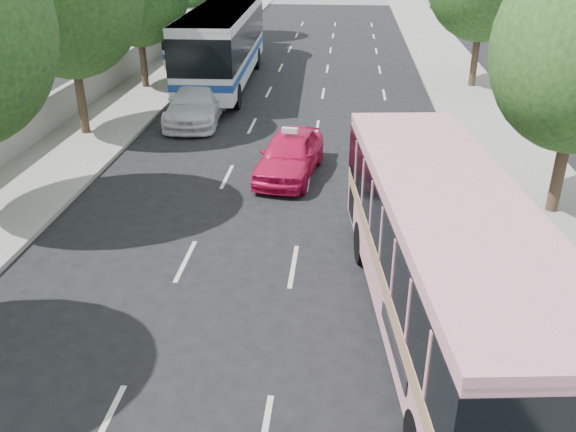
# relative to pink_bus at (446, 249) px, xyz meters

# --- Properties ---
(ground) EXTENTS (120.00, 120.00, 0.00)m
(ground) POSITION_rel_pink_bus_xyz_m (-4.37, -1.38, -2.14)
(ground) COLOR black
(ground) RESTS_ON ground
(sidewalk_left) EXTENTS (4.00, 90.00, 0.15)m
(sidewalk_left) POSITION_rel_pink_bus_xyz_m (-12.87, 18.62, -2.07)
(sidewalk_left) COLOR #9E998E
(sidewalk_left) RESTS_ON ground
(sidewalk_right) EXTENTS (4.00, 90.00, 0.12)m
(sidewalk_right) POSITION_rel_pink_bus_xyz_m (4.13, 18.62, -2.08)
(sidewalk_right) COLOR #9E998E
(sidewalk_right) RESTS_ON ground
(low_wall) EXTENTS (0.30, 90.00, 1.50)m
(low_wall) POSITION_rel_pink_bus_xyz_m (-14.67, 18.62, -1.24)
(low_wall) COLOR #9E998E
(low_wall) RESTS_ON sidewalk_left
(pink_bus) EXTENTS (4.03, 11.05, 3.45)m
(pink_bus) POSITION_rel_pink_bus_xyz_m (0.00, 0.00, 0.00)
(pink_bus) COLOR pink
(pink_bus) RESTS_ON ground
(pink_taxi) EXTENTS (2.48, 4.85, 1.58)m
(pink_taxi) POSITION_rel_pink_bus_xyz_m (-4.06, 8.98, -1.35)
(pink_taxi) COLOR #D5124B
(pink_taxi) RESTS_ON ground
(white_pickup) EXTENTS (2.60, 5.76, 1.64)m
(white_pickup) POSITION_rel_pink_bus_xyz_m (-8.87, 15.19, -1.33)
(white_pickup) COLOR silver
(white_pickup) RESTS_ON ground
(tour_coach_front) EXTENTS (3.41, 13.71, 4.08)m
(tour_coach_front) POSITION_rel_pink_bus_xyz_m (-8.87, 21.90, 0.31)
(tour_coach_front) COLOR silver
(tour_coach_front) RESTS_ON ground
(tour_coach_rear) EXTENTS (3.86, 11.89, 3.49)m
(tour_coach_rear) POSITION_rel_pink_bus_xyz_m (-10.67, 28.55, -0.04)
(tour_coach_rear) COLOR white
(tour_coach_rear) RESTS_ON ground
(taxi_roof_sign) EXTENTS (0.57, 0.25, 0.18)m
(taxi_roof_sign) POSITION_rel_pink_bus_xyz_m (-4.06, 8.98, -0.47)
(taxi_roof_sign) COLOR silver
(taxi_roof_sign) RESTS_ON pink_taxi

